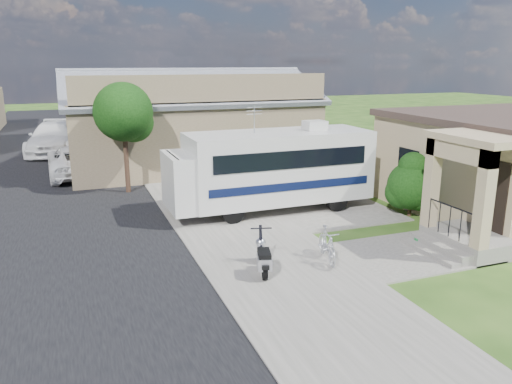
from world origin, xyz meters
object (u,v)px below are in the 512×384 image
object	(u,v)px
van	(54,138)
garden_hose	(421,242)
shrub	(412,183)
scooter	(263,257)
motorhome	(272,167)
bicycle	(327,247)
pickup_truck	(76,160)

from	to	relation	value
van	garden_hose	size ratio (longest dim) A/B	14.59
shrub	scooter	bearing A→B (deg)	-156.79
motorhome	garden_hose	xyz separation A→B (m)	(2.86, -4.91, -1.54)
scooter	bicycle	xyz separation A→B (m)	(1.92, 0.10, -0.01)
motorhome	garden_hose	distance (m)	5.89
motorhome	van	distance (m)	17.56
pickup_truck	garden_hose	distance (m)	16.59
pickup_truck	garden_hose	world-z (taller)	pickup_truck
motorhome	scooter	xyz separation A→B (m)	(-2.39, -5.23, -1.16)
bicycle	van	distance (m)	22.12
shrub	pickup_truck	bearing A→B (deg)	134.90
van	shrub	bearing A→B (deg)	-46.81
motorhome	van	bearing A→B (deg)	115.32
motorhome	scooter	size ratio (longest dim) A/B	4.70
scooter	van	world-z (taller)	van
bicycle	garden_hose	distance (m)	3.37
scooter	motorhome	bearing A→B (deg)	81.31
bicycle	van	bearing A→B (deg)	121.44
pickup_truck	garden_hose	bearing A→B (deg)	122.57
garden_hose	shrub	bearing A→B (deg)	58.94
shrub	scooter	distance (m)	7.45
scooter	pickup_truck	distance (m)	14.57
shrub	garden_hose	distance (m)	3.22
van	garden_hose	distance (m)	23.23
shrub	motorhome	bearing A→B (deg)	152.43
scooter	van	distance (m)	21.68
shrub	pickup_truck	world-z (taller)	shrub
shrub	garden_hose	bearing A→B (deg)	-121.06
pickup_truck	van	world-z (taller)	van
motorhome	shrub	size ratio (longest dim) A/B	3.22
scooter	bicycle	bearing A→B (deg)	18.99
pickup_truck	scooter	bearing A→B (deg)	104.54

